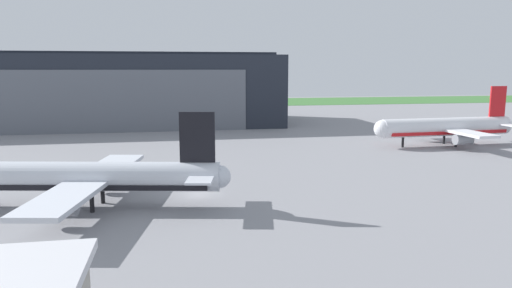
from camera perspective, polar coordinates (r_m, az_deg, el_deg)
The scene contains 5 objects.
ground_plane at distance 67.23m, azimuth -7.01°, elevation -6.25°, with size 440.00×440.00×0.00m, color gray.
grass_field_strip at distance 247.02m, azimuth -9.52°, elevation 5.02°, with size 440.00×56.00×0.08m, color #3E7537.
maintenance_hangar at distance 156.77m, azimuth -17.52°, elevation 6.38°, with size 107.21×42.13×23.17m.
airliner_far_right at distance 116.89m, azimuth 22.28°, elevation 1.88°, with size 36.09×27.81×13.80m.
airliner_near_right at distance 63.81m, azimuth -20.28°, elevation -3.90°, with size 37.35×32.90×12.54m.
Camera 1 is at (-3.48, -64.70, 17.94)m, focal length 32.47 mm.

